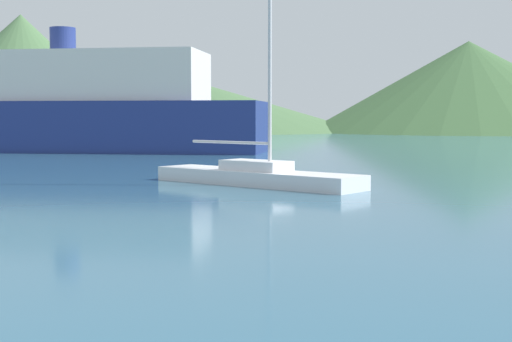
% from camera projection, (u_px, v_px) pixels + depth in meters
% --- Properties ---
extents(sailboat_inner, '(7.04, 6.11, 11.07)m').
position_uv_depth(sailboat_inner, '(256.00, 172.00, 23.40)').
color(sailboat_inner, silver).
rests_on(sailboat_inner, ground_plane).
extents(ferry_distant, '(26.77, 9.78, 7.96)m').
position_uv_depth(ferry_distant, '(64.00, 108.00, 46.25)').
color(ferry_distant, navy).
rests_on(ferry_distant, ground_plane).
extents(hill_west, '(37.50, 37.50, 17.90)m').
position_uv_depth(hill_west, '(22.00, 73.00, 109.68)').
color(hill_west, '#476B42').
rests_on(hill_west, ground_plane).
extents(hill_central, '(51.61, 51.61, 7.56)m').
position_uv_depth(hill_central, '(198.00, 107.00, 110.80)').
color(hill_central, '#476B42').
rests_on(hill_central, ground_plane).
extents(hill_east, '(47.35, 47.35, 13.25)m').
position_uv_depth(hill_east, '(468.00, 87.00, 104.32)').
color(hill_east, '#3D6038').
rests_on(hill_east, ground_plane).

